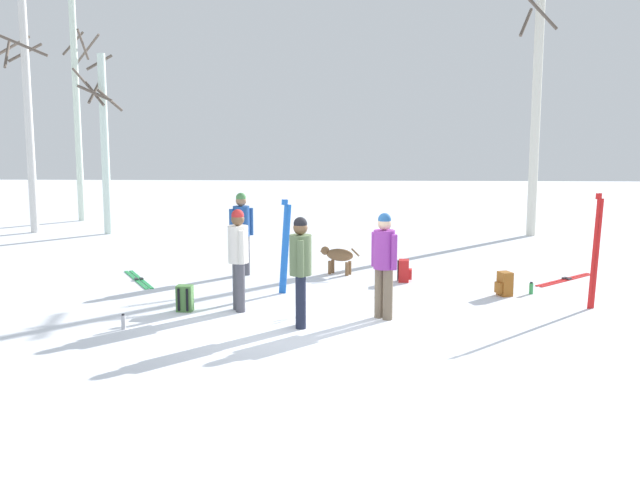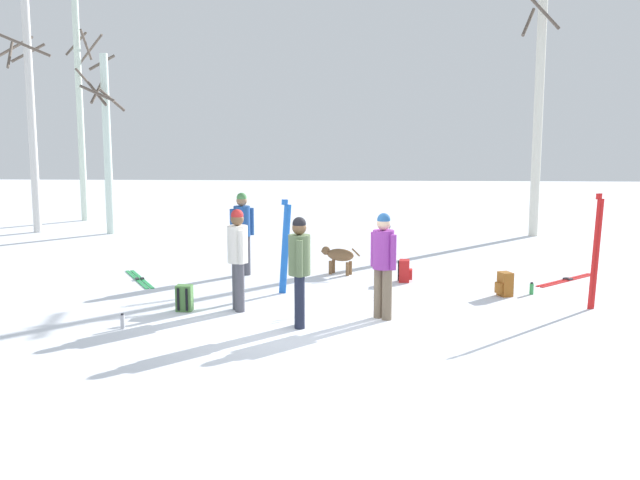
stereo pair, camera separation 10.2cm
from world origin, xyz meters
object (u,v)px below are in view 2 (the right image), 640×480
Objects in this scene: ski_poles_0 at (389,256)px; ski_pair_lying_0 at (567,280)px; dog at (339,256)px; birch_tree_3 at (539,86)px; ski_pair_planted_1 at (596,252)px; water_bottle_1 at (532,289)px; birch_tree_0 at (30,106)px; water_bottle_0 at (123,322)px; backpack_2 at (405,271)px; person_1 at (238,253)px; ski_pair_lying_1 at (139,279)px; ski_pair_planted_0 at (285,247)px; backpack_0 at (505,284)px; person_0 at (383,259)px; birch_tree_1 at (80,99)px; person_2 at (242,228)px; birch_tree_2 at (107,140)px; person_3 at (299,265)px; backpack_1 at (185,298)px.

ski_pair_lying_0 is at bearing 22.45° from ski_poles_0.
birch_tree_3 is (5.31, 5.68, 3.73)m from dog.
ski_pair_planted_1 is (4.38, -2.78, 0.59)m from dog.
birch_tree_0 is (-12.43, 7.45, 3.48)m from water_bottle_1.
birch_tree_0 is at bearing 119.03° from water_bottle_0.
person_1 is at bearing -140.04° from backpack_2.
ski_pair_planted_1 is 8.14× the size of water_bottle_0.
ski_pair_planted_1 reaches higher than backpack_2.
ski_pair_lying_1 is at bearing -145.40° from birch_tree_3.
ski_pair_planted_0 is 3.97× the size of backpack_0.
person_0 is 0.98× the size of ski_pair_planted_0.
birch_tree_1 reaches higher than person_1.
water_bottle_1 is at bearing -127.66° from ski_pair_lying_0.
person_2 is at bearing 171.46° from backpack_2.
person_1 is 7.09× the size of water_bottle_0.
birch_tree_0 is 2.41m from birch_tree_2.
person_2 is 7.61× the size of water_bottle_1.
person_1 is at bearing 37.70° from water_bottle_0.
water_bottle_0 is at bearing -158.06° from backpack_0.
birch_tree_3 is at bearing 50.27° from ski_pair_planted_0.
birch_tree_0 reaches higher than ski_pair_planted_0.
person_1 is at bearing -45.36° from ski_pair_lying_1.
ski_pair_planted_1 is at bearing -22.05° from person_2.
ski_pair_lying_1 is 0.23× the size of birch_tree_3.
backpack_2 is 13.81m from birch_tree_1.
ski_pair_planted_1 is 17.23m from birch_tree_1.
ski_poles_0 is at bearing -119.77° from birch_tree_3.
person_3 is 0.96× the size of ski_pair_lying_1.
backpack_0 is at bearing -18.28° from person_2.
person_3 is at bearing -57.77° from birch_tree_2.
ski_pair_lying_0 and ski_pair_lying_1 have the same top height.
person_0 is 4.38m from person_2.
ski_pair_planted_1 is 1.77m from backpack_0.
ski_pair_planted_0 reaches higher than ski_pair_lying_1.
ski_pair_lying_0 is 1.62m from water_bottle_1.
birch_tree_2 reaches higher than person_2.
ski_pair_lying_1 is 7.96× the size of water_bottle_1.
backpack_1 is at bearing -131.29° from birch_tree_3.
water_bottle_1 is at bearing -30.95° from birch_tree_0.
ski_pair_planted_0 is at bearing 177.25° from ski_poles_0.
ski_pair_lying_0 is 15.20m from birch_tree_0.
ski_pair_lying_0 is at bearing -96.82° from birch_tree_3.
ski_pair_lying_0 is at bearing 26.95° from water_bottle_0.
birch_tree_1 reaches higher than ski_pair_planted_1.
birch_tree_2 is at bearing 140.06° from dog.
person_0 reaches higher than ski_pair_lying_1.
ski_poles_0 reaches higher than ski_pair_lying_1.
person_1 reaches higher than water_bottle_0.
ski_poles_0 is 3.11× the size of backpack_2.
ski_pair_planted_1 is at bearing -37.10° from birch_tree_2.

